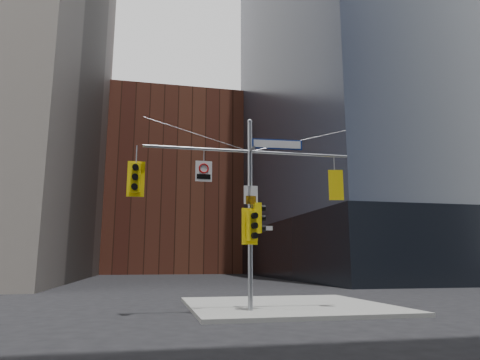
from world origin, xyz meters
name	(u,v)px	position (x,y,z in m)	size (l,w,h in m)	color
ground	(265,323)	(0.00, 0.00, 0.00)	(160.00, 160.00, 0.00)	black
sidewalk_corner	(287,306)	(2.00, 4.00, 0.07)	(8.00, 8.00, 0.15)	gray
podium_ne	(422,251)	(28.00, 32.00, 3.00)	(36.40, 36.40, 6.00)	black
brick_midrise	(173,187)	(0.00, 58.00, 14.00)	(26.00, 20.00, 28.00)	brown
signal_assembly	(250,192)	(0.00, 1.99, 4.42)	(8.00, 0.80, 7.30)	#979A9F
traffic_light_west_arm	(135,178)	(-4.20, 2.01, 4.80)	(0.62, 0.50, 1.30)	yellow
traffic_light_east_arm	(335,186)	(3.44, 1.99, 4.80)	(0.56, 0.51, 1.19)	yellow
traffic_light_pole_side	(259,218)	(0.33, 2.00, 3.46)	(0.44, 0.38, 1.12)	yellow
traffic_light_pole_front	(252,226)	(0.00, 1.73, 3.14)	(0.62, 0.58, 1.33)	yellow
street_sign_blade	(277,144)	(1.09, 2.00, 6.35)	(1.99, 0.17, 0.39)	navy
regulatory_sign_arm	(204,171)	(-1.76, 1.97, 5.17)	(0.62, 0.08, 0.77)	silver
regulatory_sign_pole	(251,195)	(0.00, 1.88, 4.28)	(0.53, 0.04, 0.69)	silver
street_blade_ew	(262,228)	(0.45, 2.00, 3.09)	(0.80, 0.09, 0.16)	silver
street_blade_ns	(247,237)	(0.00, 2.45, 2.78)	(0.09, 0.73, 0.15)	#145926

